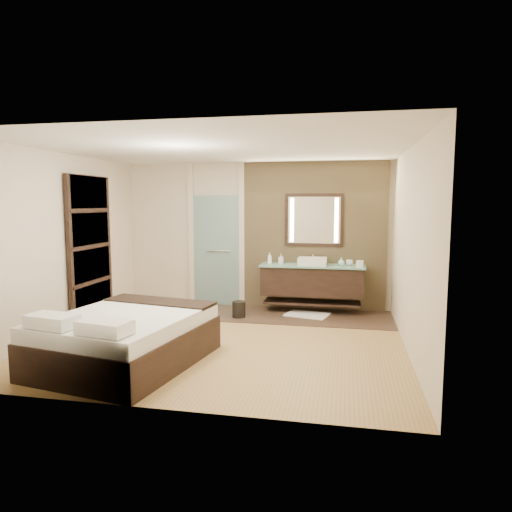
% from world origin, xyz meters
% --- Properties ---
extents(floor, '(5.00, 5.00, 0.00)m').
position_xyz_m(floor, '(0.00, 0.00, 0.00)').
color(floor, olive).
rests_on(floor, ground).
extents(tile_strip, '(3.80, 1.30, 0.01)m').
position_xyz_m(tile_strip, '(0.60, 1.60, 0.01)').
color(tile_strip, '#39281F').
rests_on(tile_strip, floor).
extents(stone_wall, '(2.60, 0.08, 2.70)m').
position_xyz_m(stone_wall, '(1.10, 2.21, 1.35)').
color(stone_wall, '#9E845A').
rests_on(stone_wall, floor).
extents(vanity, '(1.85, 0.55, 0.88)m').
position_xyz_m(vanity, '(1.10, 1.92, 0.58)').
color(vanity, black).
rests_on(vanity, stone_wall).
extents(mirror_unit, '(1.06, 0.04, 0.96)m').
position_xyz_m(mirror_unit, '(1.10, 2.16, 1.65)').
color(mirror_unit, black).
rests_on(mirror_unit, stone_wall).
extents(frosted_door, '(1.10, 0.12, 2.70)m').
position_xyz_m(frosted_door, '(-0.75, 2.20, 1.14)').
color(frosted_door, silver).
rests_on(frosted_door, floor).
extents(shoji_partition, '(0.06, 1.20, 2.40)m').
position_xyz_m(shoji_partition, '(-2.43, 0.60, 1.21)').
color(shoji_partition, black).
rests_on(shoji_partition, floor).
extents(bed, '(1.91, 2.24, 0.77)m').
position_xyz_m(bed, '(-0.94, -1.16, 0.32)').
color(bed, black).
rests_on(bed, floor).
extents(bath_mat, '(0.82, 0.66, 0.02)m').
position_xyz_m(bath_mat, '(1.04, 1.66, 0.02)').
color(bath_mat, white).
rests_on(bath_mat, floor).
extents(waste_bin, '(0.28, 0.28, 0.28)m').
position_xyz_m(waste_bin, '(-0.10, 1.29, 0.14)').
color(waste_bin, black).
rests_on(waste_bin, floor).
extents(tissue_box, '(0.13, 0.13, 0.10)m').
position_xyz_m(tissue_box, '(1.92, 1.85, 0.92)').
color(tissue_box, white).
rests_on(tissue_box, vanity).
extents(soap_bottle_a, '(0.08, 0.08, 0.20)m').
position_xyz_m(soap_bottle_a, '(0.33, 1.93, 0.97)').
color(soap_bottle_a, white).
rests_on(soap_bottle_a, vanity).
extents(soap_bottle_b, '(0.09, 0.09, 0.18)m').
position_xyz_m(soap_bottle_b, '(0.52, 2.00, 0.95)').
color(soap_bottle_b, '#B2B2B2').
rests_on(soap_bottle_b, vanity).
extents(soap_bottle_c, '(0.12, 0.12, 0.14)m').
position_xyz_m(soap_bottle_c, '(1.60, 1.91, 0.94)').
color(soap_bottle_c, '#A8D4CF').
rests_on(soap_bottle_c, vanity).
extents(cup, '(0.15, 0.15, 0.10)m').
position_xyz_m(cup, '(1.74, 1.97, 0.91)').
color(cup, silver).
rests_on(cup, vanity).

